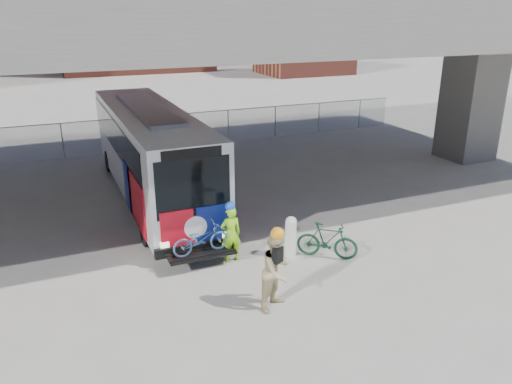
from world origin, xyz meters
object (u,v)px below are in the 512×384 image
bike_parked (327,241)px  bus (150,146)px  bollard (291,235)px  cyclist_hivis (231,233)px  cyclist_tan (277,270)px

bike_parked → bus: bearing=65.5°
bollard → bike_parked: size_ratio=0.70×
cyclist_hivis → cyclist_tan: bearing=94.0°
bike_parked → bollard: bearing=101.1°
bus → bollard: size_ratio=9.80×
bike_parked → cyclist_tan: bearing=164.4°
bollard → cyclist_tan: size_ratio=0.60×
cyclist_hivis → bike_parked: cyclist_hivis is taller
bus → cyclist_tan: (1.15, -9.28, -1.07)m
bollard → cyclist_tan: (-1.59, -2.35, 0.33)m
bollard → cyclist_hivis: size_ratio=0.69×
bollard → cyclist_tan: 2.86m
bus → bike_parked: bus is taller
bus → bollard: bus is taller
cyclist_tan → bike_parked: bearing=5.9°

